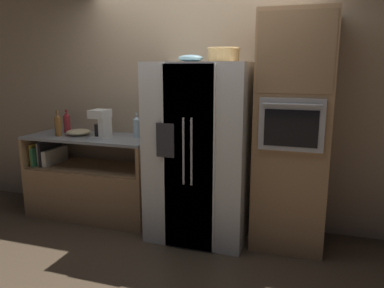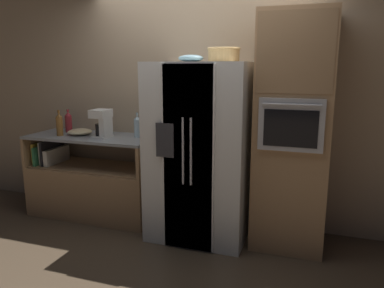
# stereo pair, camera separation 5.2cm
# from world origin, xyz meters

# --- Properties ---
(ground_plane) EXTENTS (20.00, 20.00, 0.00)m
(ground_plane) POSITION_xyz_m (0.00, 0.00, 0.00)
(ground_plane) COLOR #4C3D2D
(wall_back) EXTENTS (12.00, 0.06, 2.80)m
(wall_back) POSITION_xyz_m (0.00, 0.53, 1.40)
(wall_back) COLOR tan
(wall_back) RESTS_ON ground_plane
(counter_left) EXTENTS (1.49, 0.64, 0.95)m
(counter_left) POSITION_xyz_m (-1.22, 0.18, 0.35)
(counter_left) COLOR #A87F56
(counter_left) RESTS_ON ground_plane
(refrigerator) EXTENTS (0.98, 0.84, 1.77)m
(refrigerator) POSITION_xyz_m (0.13, 0.09, 0.88)
(refrigerator) COLOR white
(refrigerator) RESTS_ON ground_plane
(wall_oven) EXTENTS (0.67, 0.71, 2.21)m
(wall_oven) POSITION_xyz_m (1.01, 0.17, 1.11)
(wall_oven) COLOR #A87F56
(wall_oven) RESTS_ON ground_plane
(wicker_basket) EXTENTS (0.32, 0.32, 0.13)m
(wicker_basket) POSITION_xyz_m (0.33, 0.15, 1.84)
(wicker_basket) COLOR tan
(wicker_basket) RESTS_ON refrigerator
(fruit_bowl) EXTENTS (0.25, 0.25, 0.07)m
(fruit_bowl) POSITION_xyz_m (0.02, 0.09, 1.80)
(fruit_bowl) COLOR #668C99
(fruit_bowl) RESTS_ON refrigerator
(bottle_tall) EXTENTS (0.08, 0.08, 0.27)m
(bottle_tall) POSITION_xyz_m (-1.60, 0.29, 1.07)
(bottle_tall) COLOR maroon
(bottle_tall) RESTS_ON counter_left
(bottle_short) EXTENTS (0.08, 0.08, 0.27)m
(bottle_short) POSITION_xyz_m (-0.68, 0.28, 1.07)
(bottle_short) COLOR silver
(bottle_short) RESTS_ON counter_left
(bottle_wide) EXTENTS (0.07, 0.07, 0.29)m
(bottle_wide) POSITION_xyz_m (-1.55, 0.07, 1.08)
(bottle_wide) COLOR brown
(bottle_wide) RESTS_ON counter_left
(mixing_bowl) EXTENTS (0.28, 0.28, 0.07)m
(mixing_bowl) POSITION_xyz_m (-1.37, 0.18, 0.98)
(mixing_bowl) COLOR beige
(mixing_bowl) RESTS_ON counter_left
(coffee_maker) EXTENTS (0.18, 0.22, 0.31)m
(coffee_maker) POSITION_xyz_m (-1.01, 0.11, 1.12)
(coffee_maker) COLOR white
(coffee_maker) RESTS_ON counter_left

